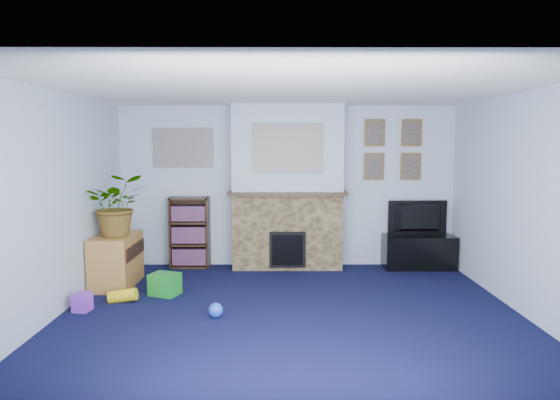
{
  "coord_description": "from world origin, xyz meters",
  "views": [
    {
      "loc": [
        -0.14,
        -5.23,
        1.84
      ],
      "look_at": [
        -0.11,
        0.81,
        1.16
      ],
      "focal_mm": 32.0,
      "sensor_mm": 36.0,
      "label": 1
    }
  ],
  "objects_px": {
    "tv_stand": "(418,253)",
    "television": "(419,218)",
    "bookshelf": "(190,234)",
    "sideboard": "(116,259)"
  },
  "relations": [
    {
      "from": "television",
      "to": "bookshelf",
      "type": "height_order",
      "value": "bookshelf"
    },
    {
      "from": "bookshelf",
      "to": "sideboard",
      "type": "distance_m",
      "value": 1.26
    },
    {
      "from": "tv_stand",
      "to": "bookshelf",
      "type": "height_order",
      "value": "bookshelf"
    },
    {
      "from": "tv_stand",
      "to": "television",
      "type": "height_order",
      "value": "television"
    },
    {
      "from": "television",
      "to": "bookshelf",
      "type": "distance_m",
      "value": 3.41
    },
    {
      "from": "tv_stand",
      "to": "television",
      "type": "bearing_deg",
      "value": 90.0
    },
    {
      "from": "tv_stand",
      "to": "bookshelf",
      "type": "bearing_deg",
      "value": 178.71
    },
    {
      "from": "television",
      "to": "sideboard",
      "type": "bearing_deg",
      "value": 9.56
    },
    {
      "from": "tv_stand",
      "to": "television",
      "type": "relative_size",
      "value": 1.17
    },
    {
      "from": "tv_stand",
      "to": "sideboard",
      "type": "xyz_separation_m",
      "value": [
        -4.19,
        -0.9,
        0.12
      ]
    }
  ]
}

